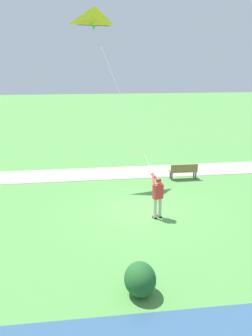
# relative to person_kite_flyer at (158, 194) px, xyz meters

# --- Properties ---
(ground_plane) EXTENTS (120.00, 120.00, 0.00)m
(ground_plane) POSITION_rel_person_kite_flyer_xyz_m (0.73, 0.50, -1.05)
(ground_plane) COLOR #569947
(walkway_path) EXTENTS (2.68, 32.02, 0.02)m
(walkway_path) POSITION_rel_person_kite_flyer_xyz_m (6.38, 2.50, -1.04)
(walkway_path) COLOR #ADA393
(walkway_path) RESTS_ON ground
(person_kite_flyer) EXTENTS (0.63, 0.49, 1.83)m
(person_kite_flyer) POSITION_rel_person_kite_flyer_xyz_m (0.00, 0.00, 0.00)
(person_kite_flyer) COLOR #232328
(person_kite_flyer) RESTS_ON ground
(flying_kite) EXTENTS (5.27, 2.84, 6.96)m
(flying_kite) POSITION_rel_person_kite_flyer_xyz_m (5.14, 2.09, 7.13)
(flying_kite) COLOR yellow
(park_bench_near_walkway) EXTENTS (0.45, 1.50, 0.88)m
(park_bench_near_walkway) POSITION_rel_person_kite_flyer_xyz_m (4.75, -2.52, -0.54)
(park_bench_near_walkway) COLOR olive
(park_bench_near_walkway) RESTS_ON ground
(lakeside_shrub) EXTENTS (1.03, 0.88, 0.94)m
(lakeside_shrub) POSITION_rel_person_kite_flyer_xyz_m (-4.91, 1.56, -0.58)
(lakeside_shrub) COLOR #236028
(lakeside_shrub) RESTS_ON ground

